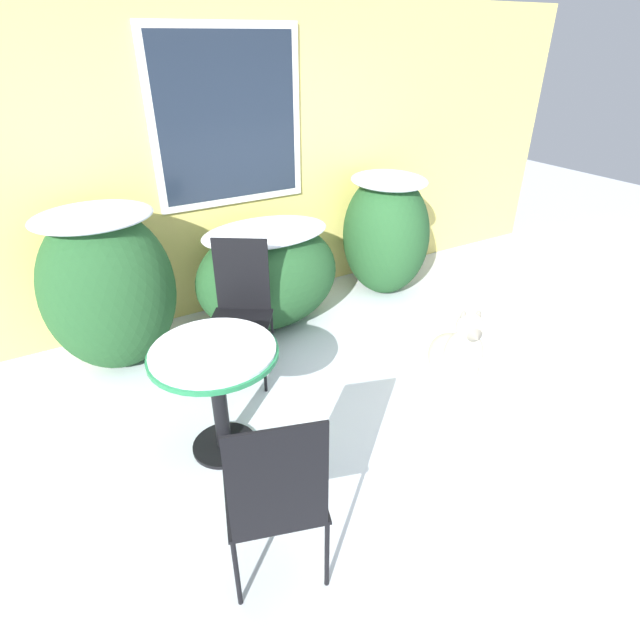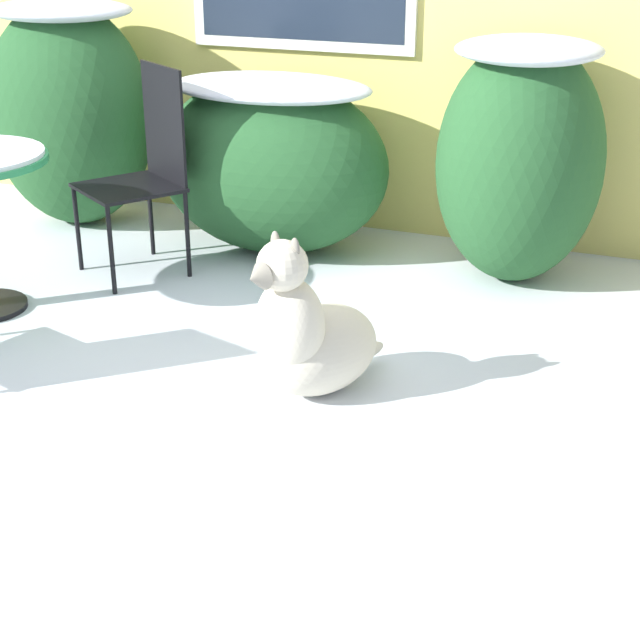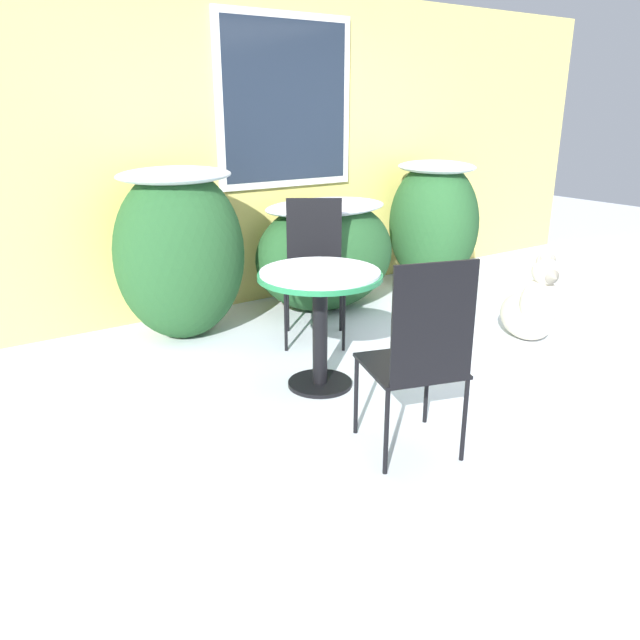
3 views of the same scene
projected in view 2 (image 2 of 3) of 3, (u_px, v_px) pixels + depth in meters
name	position (u px, v px, depth m)	size (l,w,h in m)	color
ground_plane	(112.00, 364.00, 4.20)	(16.00, 16.00, 0.00)	silver
shrub_left	(70.00, 109.00, 5.75)	(1.00, 0.85, 1.31)	#235128
shrub_middle	(272.00, 159.00, 5.34)	(1.32, 0.87, 0.97)	#235128
shrub_right	(520.00, 155.00, 4.90)	(0.84, 0.92, 1.23)	#235128
patio_chair_near_table	(144.00, 165.00, 5.03)	(0.64, 0.64, 1.06)	black
dog	(310.00, 337.00, 3.85)	(0.56, 0.69, 0.70)	beige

